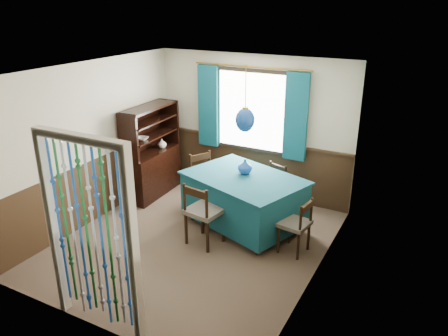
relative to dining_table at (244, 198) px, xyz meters
The scene contains 22 objects.
floor 1.01m from the dining_table, 118.83° to the right, with size 4.00×4.00×0.00m, color brown.
ceiling 2.21m from the dining_table, 118.83° to the right, with size 4.00×4.00×0.00m, color silver.
wall_back 1.50m from the dining_table, 109.48° to the left, with size 3.60×3.60×0.00m, color beige.
wall_front 2.92m from the dining_table, 98.80° to the right, with size 3.60×3.60×0.00m, color beige.
wall_left 2.49m from the dining_table, 160.67° to the right, with size 4.00×4.00×0.00m, color beige.
wall_right 1.76m from the dining_table, 29.75° to the right, with size 4.00×4.00×0.00m, color beige.
wainscot_back 1.28m from the dining_table, 109.71° to the left, with size 3.60×3.60×0.00m, color #382515.
wainscot_front 2.80m from the dining_table, 98.85° to the right, with size 3.60×3.60×0.00m, color #382515.
wainscot_left 2.35m from the dining_table, 160.55° to the right, with size 4.00×4.00×0.00m, color #382515.
wainscot_right 1.56m from the dining_table, 30.02° to the right, with size 4.00×4.00×0.00m, color #382515.
window 1.64m from the dining_table, 110.25° to the left, with size 1.32×0.12×1.42m, color black.
doorway 2.81m from the dining_table, 98.99° to the right, with size 1.16×0.12×2.18m, color silver, non-canonical shape.
dining_table is the anchor object (origin of this frame).
chair_near 0.79m from the dining_table, 111.27° to the right, with size 0.54×0.52×0.96m.
chair_far 0.73m from the dining_table, 75.57° to the left, with size 0.51×0.49×0.81m.
chair_left 0.97m from the dining_table, 157.65° to the left, with size 0.59×0.60×0.92m.
chair_right 1.02m from the dining_table, 18.89° to the right, with size 0.44×0.45×0.81m.
sideboard 2.03m from the dining_table, behind, with size 0.48×1.26×1.63m.
pendant_lamp 1.24m from the dining_table, 108.43° to the right, with size 0.28×0.28×0.95m.
vase_table 0.49m from the dining_table, 110.84° to the left, with size 0.20×0.20×0.21m, color navy.
bowl_shelf 2.05m from the dining_table, behind, with size 0.22×0.22×0.06m, color beige.
vase_sideboard 2.07m from the dining_table, 162.70° to the left, with size 0.18×0.18×0.19m, color beige.
Camera 1 is at (3.01, -4.73, 3.35)m, focal length 35.00 mm.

